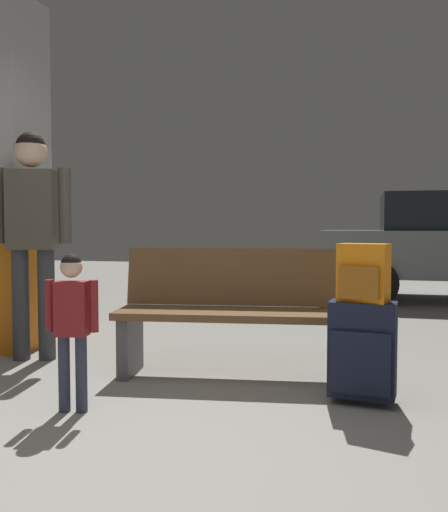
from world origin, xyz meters
name	(u,v)px	position (x,y,z in m)	size (l,w,h in m)	color
ground_plane	(269,322)	(0.00, 4.00, -0.05)	(18.00, 18.00, 0.10)	gray
structural_pillar	(5,177)	(-1.94, 1.92, 1.46)	(0.57, 0.57, 2.95)	orange
bench	(233,312)	(0.15, 1.54, 0.44)	(1.65, 0.73, 0.89)	brown
suitcase	(362,350)	(1.04, 1.10, 0.32)	(0.40, 0.27, 0.60)	#191E33
backpack_bright	(363,273)	(1.04, 1.10, 0.77)	(0.31, 0.25, 0.34)	orange
child	(72,315)	(-0.54, 0.56, 0.55)	(0.30, 0.18, 0.89)	#33384C
adult	(32,220)	(-1.46, 1.58, 1.09)	(0.58, 0.30, 1.77)	#38383D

